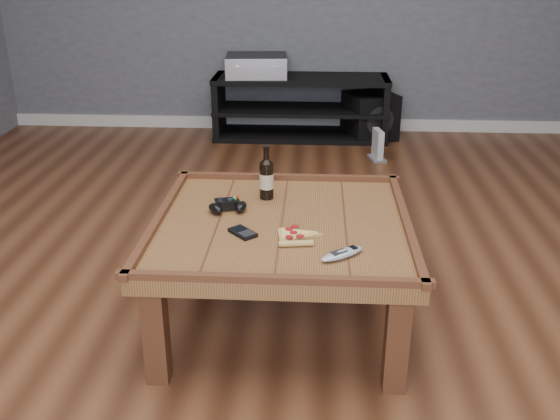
# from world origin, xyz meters

# --- Properties ---
(ground) EXTENTS (6.00, 6.00, 0.00)m
(ground) POSITION_xyz_m (0.00, 0.00, 0.00)
(ground) COLOR #412112
(ground) RESTS_ON ground
(baseboard) EXTENTS (5.00, 0.02, 0.10)m
(baseboard) POSITION_xyz_m (0.00, 2.99, 0.05)
(baseboard) COLOR silver
(baseboard) RESTS_ON ground
(coffee_table) EXTENTS (1.03, 1.03, 0.48)m
(coffee_table) POSITION_xyz_m (0.00, 0.00, 0.39)
(coffee_table) COLOR #523617
(coffee_table) RESTS_ON ground
(media_console) EXTENTS (1.40, 0.45, 0.50)m
(media_console) POSITION_xyz_m (0.00, 2.75, 0.25)
(media_console) COLOR black
(media_console) RESTS_ON ground
(beer_bottle) EXTENTS (0.06, 0.06, 0.23)m
(beer_bottle) POSITION_xyz_m (-0.08, 0.25, 0.54)
(beer_bottle) COLOR black
(beer_bottle) RESTS_ON coffee_table
(game_controller) EXTENTS (0.17, 0.14, 0.05)m
(game_controller) POSITION_xyz_m (-0.23, 0.10, 0.47)
(game_controller) COLOR black
(game_controller) RESTS_ON coffee_table
(pizza_slice) EXTENTS (0.17, 0.24, 0.02)m
(pizza_slice) POSITION_xyz_m (0.05, -0.15, 0.46)
(pizza_slice) COLOR tan
(pizza_slice) RESTS_ON coffee_table
(smartphone) EXTENTS (0.12, 0.12, 0.02)m
(smartphone) POSITION_xyz_m (-0.14, -0.13, 0.46)
(smartphone) COLOR black
(smartphone) RESTS_ON coffee_table
(remote_control) EXTENTS (0.18, 0.15, 0.03)m
(remote_control) POSITION_xyz_m (0.23, -0.29, 0.46)
(remote_control) COLOR #93969F
(remote_control) RESTS_ON coffee_table
(av_receiver) EXTENTS (0.50, 0.43, 0.17)m
(av_receiver) POSITION_xyz_m (-0.36, 2.74, 0.58)
(av_receiver) COLOR black
(av_receiver) RESTS_ON media_console
(subwoofer) EXTENTS (0.48, 0.48, 0.37)m
(subwoofer) POSITION_xyz_m (0.57, 2.77, 0.18)
(subwoofer) COLOR black
(subwoofer) RESTS_ON ground
(game_console) EXTENTS (0.13, 0.19, 0.22)m
(game_console) POSITION_xyz_m (0.58, 2.20, 0.10)
(game_console) COLOR slate
(game_console) RESTS_ON ground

